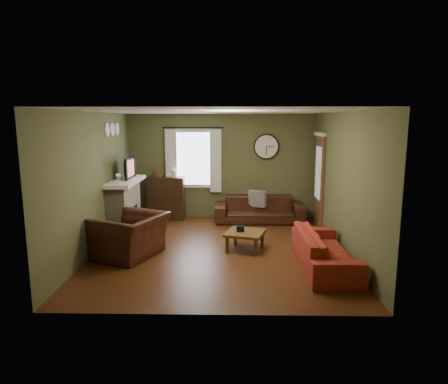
{
  "coord_description": "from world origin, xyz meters",
  "views": [
    {
      "loc": [
        0.26,
        -7.32,
        2.45
      ],
      "look_at": [
        0.1,
        0.4,
        1.05
      ],
      "focal_mm": 32.0,
      "sensor_mm": 36.0,
      "label": 1
    }
  ],
  "objects_px": {
    "bookshelf": "(166,198)",
    "coffee_table": "(245,241)",
    "sofa_red": "(325,250)",
    "armchair": "(130,236)",
    "sofa_brown": "(259,209)"
  },
  "relations": [
    {
      "from": "armchair",
      "to": "sofa_brown",
      "type": "bearing_deg",
      "value": 158.08
    },
    {
      "from": "sofa_red",
      "to": "armchair",
      "type": "height_order",
      "value": "armchair"
    },
    {
      "from": "sofa_brown",
      "to": "sofa_red",
      "type": "xyz_separation_m",
      "value": [
        0.89,
        -3.04,
        -0.01
      ]
    },
    {
      "from": "bookshelf",
      "to": "sofa_brown",
      "type": "height_order",
      "value": "bookshelf"
    },
    {
      "from": "sofa_brown",
      "to": "armchair",
      "type": "height_order",
      "value": "armchair"
    },
    {
      "from": "bookshelf",
      "to": "sofa_red",
      "type": "distance_m",
      "value": 4.58
    },
    {
      "from": "sofa_brown",
      "to": "coffee_table",
      "type": "xyz_separation_m",
      "value": [
        -0.42,
        -2.17,
        -0.13
      ]
    },
    {
      "from": "sofa_red",
      "to": "armchair",
      "type": "relative_size",
      "value": 1.74
    },
    {
      "from": "bookshelf",
      "to": "coffee_table",
      "type": "xyz_separation_m",
      "value": [
        1.89,
        -2.4,
        -0.35
      ]
    },
    {
      "from": "sofa_red",
      "to": "armchair",
      "type": "bearing_deg",
      "value": 82.21
    },
    {
      "from": "armchair",
      "to": "coffee_table",
      "type": "bearing_deg",
      "value": 123.16
    },
    {
      "from": "bookshelf",
      "to": "coffee_table",
      "type": "height_order",
      "value": "bookshelf"
    },
    {
      "from": "sofa_brown",
      "to": "coffee_table",
      "type": "height_order",
      "value": "sofa_brown"
    },
    {
      "from": "coffee_table",
      "to": "bookshelf",
      "type": "bearing_deg",
      "value": 128.27
    },
    {
      "from": "sofa_brown",
      "to": "armchair",
      "type": "relative_size",
      "value": 1.8
    }
  ]
}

